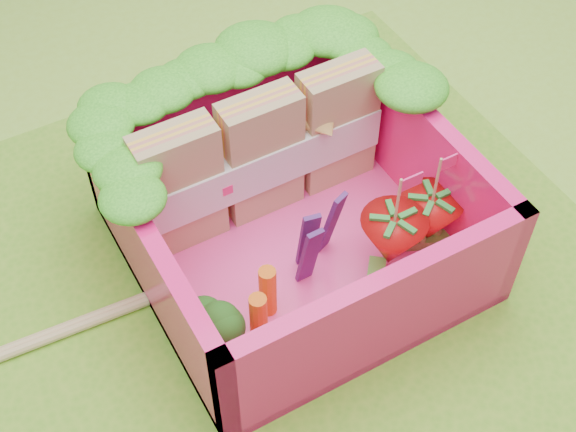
# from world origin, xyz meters

# --- Properties ---
(ground) EXTENTS (14.00, 14.00, 0.00)m
(ground) POSITION_xyz_m (0.00, 0.00, 0.00)
(ground) COLOR #90C136
(ground) RESTS_ON ground
(placemat) EXTENTS (2.60, 2.60, 0.03)m
(placemat) POSITION_xyz_m (0.00, 0.00, 0.01)
(placemat) COLOR #66AB26
(placemat) RESTS_ON ground
(bento_floor) EXTENTS (1.30, 1.30, 0.05)m
(bento_floor) POSITION_xyz_m (0.05, 0.02, 0.06)
(bento_floor) COLOR #FF4198
(bento_floor) RESTS_ON placemat
(bento_box) EXTENTS (1.30, 1.30, 0.55)m
(bento_box) POSITION_xyz_m (0.05, 0.02, 0.31)
(bento_box) COLOR #FF156D
(bento_box) RESTS_ON placemat
(lettuce_ruffle) EXTENTS (1.43, 0.77, 0.11)m
(lettuce_ruffle) POSITION_xyz_m (0.05, 0.50, 0.64)
(lettuce_ruffle) COLOR #288C19
(lettuce_ruffle) RESTS_ON bento_box
(sandwich_stack) EXTENTS (1.08, 0.18, 0.60)m
(sandwich_stack) POSITION_xyz_m (0.06, 0.29, 0.37)
(sandwich_stack) COLOR tan
(sandwich_stack) RESTS_ON bento_floor
(broccoli) EXTENTS (0.32, 0.32, 0.26)m
(broccoli) POSITION_xyz_m (-0.44, -0.33, 0.27)
(broccoli) COLOR #5C9347
(broccoli) RESTS_ON bento_floor
(carrot_sticks) EXTENTS (0.16, 0.16, 0.26)m
(carrot_sticks) POSITION_xyz_m (-0.24, -0.27, 0.21)
(carrot_sticks) COLOR orange
(carrot_sticks) RESTS_ON bento_floor
(purple_wedges) EXTENTS (0.23, 0.13, 0.38)m
(purple_wedges) POSITION_xyz_m (0.07, -0.14, 0.27)
(purple_wedges) COLOR #451A5C
(purple_wedges) RESTS_ON bento_floor
(strawberry_left) EXTENTS (0.27, 0.27, 0.51)m
(strawberry_left) POSITION_xyz_m (0.35, -0.27, 0.22)
(strawberry_left) COLOR red
(strawberry_left) RESTS_ON bento_floor
(strawberry_right) EXTENTS (0.26, 0.26, 0.50)m
(strawberry_right) POSITION_xyz_m (0.55, -0.24, 0.22)
(strawberry_right) COLOR red
(strawberry_right) RESTS_ON bento_floor
(snap_peas) EXTENTS (0.64, 0.52, 0.05)m
(snap_peas) POSITION_xyz_m (0.43, -0.23, 0.11)
(snap_peas) COLOR green
(snap_peas) RESTS_ON bento_floor
(chopsticks) EXTENTS (2.07, 0.19, 0.04)m
(chopsticks) POSITION_xyz_m (-1.12, 0.11, 0.05)
(chopsticks) COLOR tan
(chopsticks) RESTS_ON placemat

